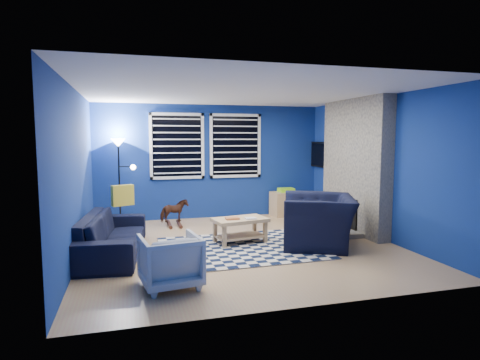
# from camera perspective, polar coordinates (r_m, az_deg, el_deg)

# --- Properties ---
(floor) EXTENTS (5.00, 5.00, 0.00)m
(floor) POSITION_cam_1_polar(r_m,az_deg,el_deg) (6.71, 0.21, -9.35)
(floor) COLOR tan
(floor) RESTS_ON ground
(ceiling) EXTENTS (5.00, 5.00, 0.00)m
(ceiling) POSITION_cam_1_polar(r_m,az_deg,el_deg) (6.51, 0.22, 12.40)
(ceiling) COLOR white
(ceiling) RESTS_ON wall_back
(wall_back) EXTENTS (5.00, 0.00, 5.00)m
(wall_back) POSITION_cam_1_polar(r_m,az_deg,el_deg) (8.92, -4.12, 2.61)
(wall_back) COLOR navy
(wall_back) RESTS_ON floor
(wall_left) EXTENTS (0.00, 5.00, 5.00)m
(wall_left) POSITION_cam_1_polar(r_m,az_deg,el_deg) (6.30, -22.28, 0.77)
(wall_left) COLOR navy
(wall_left) RESTS_ON floor
(wall_right) EXTENTS (0.00, 5.00, 5.00)m
(wall_right) POSITION_cam_1_polar(r_m,az_deg,el_deg) (7.55, 18.81, 1.69)
(wall_right) COLOR navy
(wall_right) RESTS_ON floor
(fireplace) EXTENTS (0.65, 2.00, 2.50)m
(fireplace) POSITION_cam_1_polar(r_m,az_deg,el_deg) (7.90, 15.92, 1.57)
(fireplace) COLOR gray
(fireplace) RESTS_ON floor
(window_left) EXTENTS (1.17, 0.06, 1.42)m
(window_left) POSITION_cam_1_polar(r_m,az_deg,el_deg) (8.75, -8.93, 4.78)
(window_left) COLOR black
(window_left) RESTS_ON wall_back
(window_right) EXTENTS (1.17, 0.06, 1.42)m
(window_right) POSITION_cam_1_polar(r_m,az_deg,el_deg) (8.99, -0.64, 4.88)
(window_right) COLOR black
(window_right) RESTS_ON wall_back
(tv) EXTENTS (0.07, 1.00, 0.58)m
(tv) POSITION_cam_1_polar(r_m,az_deg,el_deg) (9.24, 11.58, 3.55)
(tv) COLOR black
(tv) RESTS_ON wall_right
(rug) EXTENTS (2.54, 2.05, 0.02)m
(rug) POSITION_cam_1_polar(r_m,az_deg,el_deg) (6.57, 0.09, -9.61)
(rug) COLOR black
(rug) RESTS_ON floor
(sofa) EXTENTS (2.20, 1.06, 0.62)m
(sofa) POSITION_cam_1_polar(r_m,az_deg,el_deg) (6.44, -17.68, -7.43)
(sofa) COLOR black
(sofa) RESTS_ON floor
(armchair_big) EXTENTS (1.61, 1.52, 0.83)m
(armchair_big) POSITION_cam_1_polar(r_m,az_deg,el_deg) (6.77, 11.10, -5.70)
(armchair_big) COLOR black
(armchair_big) RESTS_ON floor
(armchair_bent) EXTENTS (0.77, 0.79, 0.63)m
(armchair_bent) POSITION_cam_1_polar(r_m,az_deg,el_deg) (4.95, -9.90, -11.24)
(armchair_bent) COLOR gray
(armchair_bent) RESTS_ON floor
(rocking_horse) EXTENTS (0.42, 0.60, 0.47)m
(rocking_horse) POSITION_cam_1_polar(r_m,az_deg,el_deg) (8.23, -9.35, -4.38)
(rocking_horse) COLOR #492B17
(rocking_horse) RESTS_ON floor
(coffee_table) EXTENTS (0.97, 0.67, 0.45)m
(coffee_table) POSITION_cam_1_polar(r_m,az_deg,el_deg) (6.81, 0.00, -6.43)
(coffee_table) COLOR tan
(coffee_table) RESTS_ON rug
(cabinet) EXTENTS (0.69, 0.49, 0.64)m
(cabinet) POSITION_cam_1_polar(r_m,az_deg,el_deg) (9.27, 6.55, -3.31)
(cabinet) COLOR tan
(cabinet) RESTS_ON floor
(floor_lamp) EXTENTS (0.48, 0.30, 1.76)m
(floor_lamp) POSITION_cam_1_polar(r_m,az_deg,el_deg) (8.48, -16.76, 3.51)
(floor_lamp) COLOR black
(floor_lamp) RESTS_ON floor
(throw_pillow) EXTENTS (0.39, 0.25, 0.35)m
(throw_pillow) POSITION_cam_1_polar(r_m,az_deg,el_deg) (7.14, -16.35, -2.11)
(throw_pillow) COLOR gold
(throw_pillow) RESTS_ON sofa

